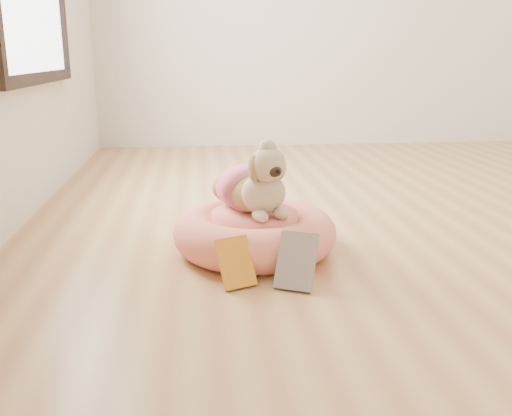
{
  "coord_description": "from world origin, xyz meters",
  "views": [
    {
      "loc": [
        -1.16,
        -2.79,
        0.8
      ],
      "look_at": [
        -0.93,
        -0.62,
        0.2
      ],
      "focal_mm": 40.0,
      "sensor_mm": 36.0,
      "label": 1
    }
  ],
  "objects": [
    {
      "name": "book_yellow",
      "position": [
        -1.03,
        -0.92,
        0.09
      ],
      "size": [
        0.15,
        0.14,
        0.17
      ],
      "primitive_type": "cube",
      "rotation": [
        -0.47,
        0.0,
        0.42
      ],
      "color": "gold",
      "rests_on": "floor"
    },
    {
      "name": "floor",
      "position": [
        0.0,
        0.0,
        0.0
      ],
      "size": [
        4.5,
        4.5,
        0.0
      ],
      "primitive_type": "plane",
      "color": "#B27A4A",
      "rests_on": "ground"
    },
    {
      "name": "book_white",
      "position": [
        -0.82,
        -0.95,
        0.09
      ],
      "size": [
        0.17,
        0.17,
        0.19
      ],
      "primitive_type": "cube",
      "rotation": [
        -0.52,
        0.0,
        -0.44
      ],
      "color": "white",
      "rests_on": "floor"
    },
    {
      "name": "dog",
      "position": [
        -0.93,
        -0.57,
        0.33
      ],
      "size": [
        0.42,
        0.51,
        0.32
      ],
      "primitive_type": null,
      "rotation": [
        0.0,
        0.0,
        0.35
      ],
      "color": "olive",
      "rests_on": "pet_bed"
    },
    {
      "name": "pet_bed",
      "position": [
        -0.93,
        -0.57,
        0.08
      ],
      "size": [
        0.67,
        0.67,
        0.17
      ],
      "color": "#EF705D",
      "rests_on": "floor"
    }
  ]
}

